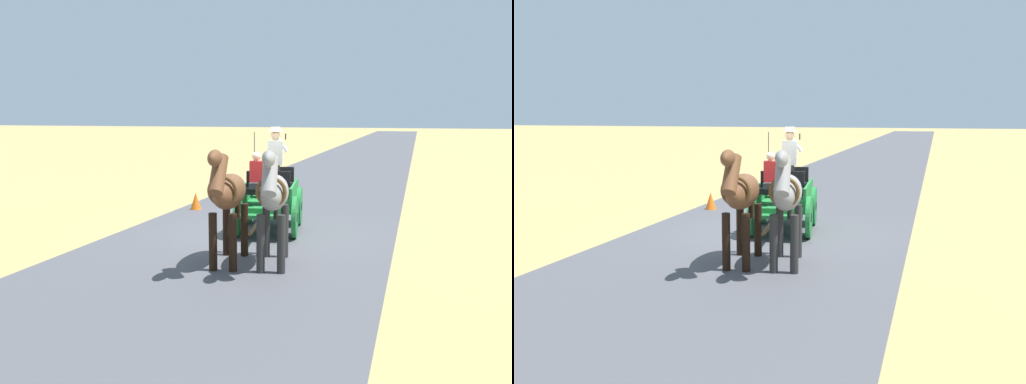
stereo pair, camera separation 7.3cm
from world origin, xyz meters
The scene contains 6 objects.
ground_plane centered at (0.00, 0.00, 0.00)m, with size 200.00×200.00×0.00m, color tan.
road_surface centered at (0.00, 0.00, 0.00)m, with size 6.36×160.00×0.01m, color #4C4C51.
horse_drawn_carriage centered at (-0.23, -0.35, 0.82)m, with size 1.75×4.51×2.50m.
horse_near_side centered at (-1.09, 2.59, 1.32)m, with size 0.84×2.15×2.21m.
horse_off_side centered at (-0.26, 2.71, 1.32)m, with size 0.75×2.15×2.21m.
traffic_cone centered at (2.65, -2.56, 0.25)m, with size 0.32×0.32×0.50m, color orange.
Camera 2 is at (-3.66, 11.89, 2.79)m, focal length 37.75 mm.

